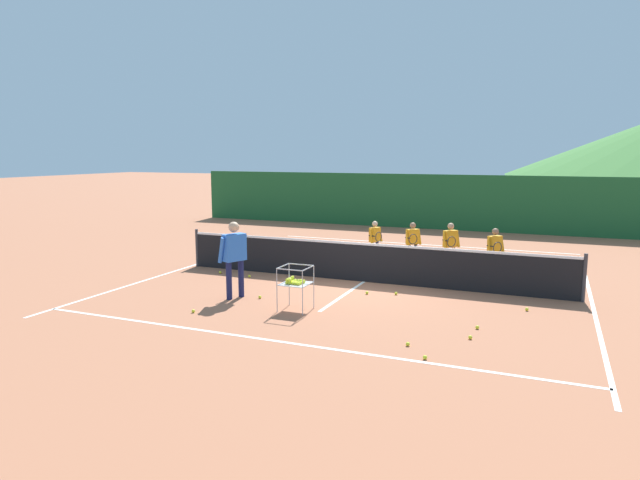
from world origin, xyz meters
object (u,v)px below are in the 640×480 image
(tennis_ball_6, at_px, (367,293))
(ball_cart, at_px, (295,282))
(tennis_ball_9, at_px, (260,297))
(student_2, at_px, (450,242))
(tennis_ball_4, at_px, (470,337))
(tennis_ball_7, at_px, (396,293))
(tennis_ball_1, at_px, (249,276))
(tennis_net, at_px, (364,262))
(tennis_ball_5, at_px, (527,309))
(tennis_ball_2, at_px, (301,285))
(student_1, at_px, (413,240))
(tennis_ball_0, at_px, (193,311))
(tennis_ball_11, at_px, (477,327))
(tennis_ball_8, at_px, (425,357))
(tennis_ball_10, at_px, (408,344))
(instructor, at_px, (234,253))
(tennis_ball_3, at_px, (220,272))
(student_3, at_px, (495,248))
(student_0, at_px, (375,237))

(tennis_ball_6, bearing_deg, ball_cart, -118.28)
(tennis_ball_9, bearing_deg, student_2, 54.53)
(tennis_ball_4, xyz_separation_m, tennis_ball_7, (-1.96, 2.45, 0.00))
(student_2, distance_m, tennis_ball_1, 5.47)
(tennis_net, xyz_separation_m, student_2, (1.71, 2.23, 0.28))
(tennis_ball_5, bearing_deg, tennis_ball_2, 178.42)
(tennis_ball_7, bearing_deg, tennis_ball_1, 176.03)
(ball_cart, bearing_deg, tennis_net, 80.23)
(student_1, relative_size, tennis_ball_0, 17.92)
(tennis_ball_0, height_order, tennis_ball_2, same)
(tennis_ball_11, bearing_deg, tennis_ball_8, -106.62)
(tennis_ball_1, xyz_separation_m, tennis_ball_7, (3.93, -0.27, 0.00))
(ball_cart, xyz_separation_m, tennis_ball_4, (3.54, -0.47, -0.55))
(ball_cart, xyz_separation_m, tennis_ball_5, (4.35, 1.75, -0.55))
(ball_cart, relative_size, tennis_ball_9, 13.22)
(tennis_ball_6, height_order, tennis_ball_10, same)
(instructor, xyz_separation_m, tennis_ball_8, (4.64, -2.07, -0.98))
(tennis_net, height_order, ball_cart, tennis_net)
(tennis_ball_3, height_order, tennis_ball_7, same)
(tennis_net, bearing_deg, student_3, 32.62)
(student_3, height_order, tennis_ball_9, student_3)
(tennis_ball_8, bearing_deg, tennis_ball_4, 67.47)
(tennis_ball_3, distance_m, tennis_ball_10, 6.93)
(student_3, relative_size, tennis_ball_5, 18.44)
(student_3, xyz_separation_m, tennis_ball_1, (-5.76, -2.53, -0.72))
(student_3, xyz_separation_m, tennis_ball_10, (-0.77, -6.01, -0.72))
(student_2, xyz_separation_m, tennis_ball_11, (1.36, -5.01, -0.74))
(tennis_ball_5, bearing_deg, tennis_ball_9, -167.30)
(tennis_ball_3, bearing_deg, instructor, -50.02)
(tennis_ball_6, height_order, tennis_ball_9, same)
(tennis_ball_9, bearing_deg, tennis_ball_10, -24.95)
(tennis_ball_1, xyz_separation_m, tennis_ball_11, (5.93, -2.11, 0.00))
(student_2, height_order, student_3, student_2)
(tennis_ball_5, bearing_deg, tennis_ball_8, -111.04)
(tennis_ball_7, height_order, tennis_ball_10, same)
(tennis_ball_3, relative_size, tennis_ball_5, 1.00)
(tennis_ball_8, relative_size, tennis_ball_11, 1.00)
(student_3, xyz_separation_m, tennis_ball_0, (-5.19, -5.75, -0.72))
(instructor, xyz_separation_m, tennis_ball_4, (5.16, -0.83, -0.98))
(student_0, relative_size, student_1, 0.98)
(student_3, relative_size, tennis_ball_7, 18.44)
(student_3, height_order, tennis_ball_6, student_3)
(tennis_ball_2, bearing_deg, tennis_ball_9, -104.89)
(tennis_ball_5, height_order, tennis_ball_6, same)
(student_0, distance_m, tennis_ball_3, 4.59)
(student_3, xyz_separation_m, tennis_ball_11, (0.17, -4.64, -0.72))
(student_2, height_order, tennis_ball_5, student_2)
(student_3, distance_m, tennis_ball_2, 5.11)
(tennis_ball_6, relative_size, tennis_ball_8, 1.00)
(instructor, xyz_separation_m, student_0, (1.61, 5.14, -0.29))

